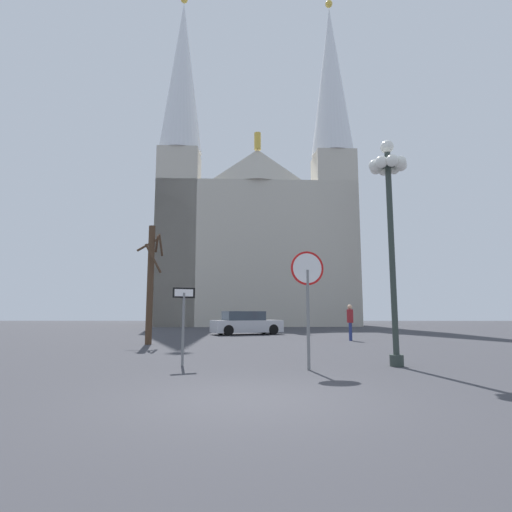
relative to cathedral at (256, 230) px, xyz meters
The scene contains 8 objects.
ground_plane 38.83m from the cathedral, 89.59° to the right, with size 120.00×120.00×0.00m, color #38383D.
cathedral is the anchor object (origin of this frame).
stop_sign 35.09m from the cathedral, 87.29° to the right, with size 0.85×0.22×2.95m.
one_way_arrow_sign 34.57m from the cathedral, 92.82° to the right, with size 0.56×0.28×2.07m.
street_lamp 34.10m from the cathedral, 83.15° to the right, with size 1.07×1.07×6.23m.
bare_tree 27.53m from the cathedral, 99.78° to the right, with size 1.31×1.32×5.32m.
parked_car_near_silver 20.52m from the cathedral, 91.50° to the right, with size 4.71×3.29×1.47m.
pedestrian_walking 25.83m from the cathedral, 78.17° to the right, with size 0.32×0.32×1.79m.
Camera 1 is at (0.14, -6.99, 1.42)m, focal length 28.74 mm.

